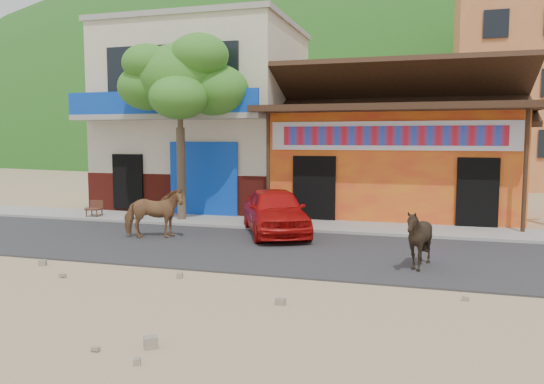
% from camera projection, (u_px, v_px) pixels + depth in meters
% --- Properties ---
extents(ground, '(120.00, 120.00, 0.00)m').
position_uv_depth(ground, '(261.00, 276.00, 10.67)').
color(ground, '#9E825B').
rests_on(ground, ground).
extents(road, '(60.00, 5.00, 0.04)m').
position_uv_depth(road, '(292.00, 250.00, 13.05)').
color(road, '#28282B').
rests_on(road, ground).
extents(sidewalk, '(60.00, 2.00, 0.12)m').
position_uv_depth(sidewalk, '(320.00, 226.00, 16.39)').
color(sidewalk, gray).
rests_on(sidewalk, ground).
extents(dance_club, '(8.00, 6.00, 3.60)m').
position_uv_depth(dance_club, '(396.00, 165.00, 19.46)').
color(dance_club, orange).
rests_on(dance_club, ground).
extents(cafe_building, '(7.00, 6.00, 7.00)m').
position_uv_depth(cafe_building, '(207.00, 120.00, 21.41)').
color(cafe_building, beige).
rests_on(cafe_building, ground).
extents(apartment_front, '(9.00, 9.00, 12.00)m').
position_uv_depth(apartment_front, '(537.00, 82.00, 30.39)').
color(apartment_front, '#CC723F').
rests_on(apartment_front, ground).
extents(hillside, '(100.00, 40.00, 24.00)m').
position_uv_depth(hillside, '(409.00, 74.00, 76.20)').
color(hillside, '#194C14').
rests_on(hillside, ground).
extents(tree, '(3.00, 3.00, 6.00)m').
position_uv_depth(tree, '(180.00, 128.00, 17.19)').
color(tree, '#2D721E').
rests_on(tree, sidewalk).
extents(cow_tan, '(1.79, 1.33, 1.38)m').
position_uv_depth(cow_tan, '(154.00, 213.00, 14.50)').
color(cow_tan, brown).
rests_on(cow_tan, road).
extents(cow_dark, '(1.54, 1.51, 1.28)m').
position_uv_depth(cow_dark, '(419.00, 239.00, 11.07)').
color(cow_dark, black).
rests_on(cow_dark, road).
extents(red_car, '(3.09, 4.20, 1.33)m').
position_uv_depth(red_car, '(275.00, 211.00, 15.14)').
color(red_car, '#B80E0D').
rests_on(red_car, road).
extents(scooter, '(1.61, 0.67, 0.83)m').
position_uv_depth(scooter, '(269.00, 211.00, 16.43)').
color(scooter, black).
rests_on(scooter, sidewalk).
extents(cafe_chair_left, '(0.45, 0.45, 0.80)m').
position_uv_depth(cafe_chair_left, '(136.00, 207.00, 17.38)').
color(cafe_chair_left, '#4A3518').
rests_on(cafe_chair_left, sidewalk).
extents(cafe_chair_right, '(0.52, 0.52, 1.00)m').
position_uv_depth(cafe_chair_right, '(94.00, 202.00, 18.02)').
color(cafe_chair_right, '#4A2618').
rests_on(cafe_chair_right, sidewalk).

